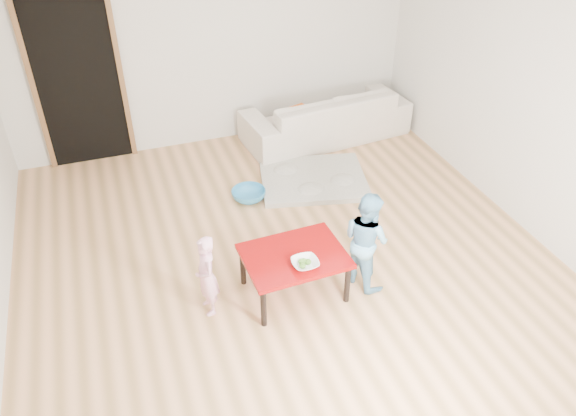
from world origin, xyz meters
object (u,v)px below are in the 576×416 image
red_table (294,273)px  child_blue (366,239)px  bowl (305,263)px  child_pink (207,276)px  sofa (326,115)px  basin (249,195)px

red_table → child_blue: 0.70m
bowl → child_pink: child_pink is taller
sofa → bowl: size_ratio=9.56×
child_pink → child_blue: 1.42m
sofa → child_blue: size_ratio=2.26×
sofa → child_pink: size_ratio=2.79×
sofa → red_table: size_ratio=2.47×
bowl → child_pink: size_ratio=0.29×
child_pink → child_blue: (1.41, -0.10, 0.09)m
red_table → bowl: bowl is taller
red_table → child_pink: bearing=177.1°
basin → child_pink: bearing=-117.6°
sofa → bowl: bearing=58.0°
bowl → child_pink: (-0.80, 0.21, -0.08)m
bowl → basin: 1.77m
sofa → red_table: bearing=56.0°
red_table → basin: (0.03, 1.55, -0.16)m
child_pink → basin: bearing=148.2°
sofa → red_table: (-1.40, -2.63, -0.10)m
bowl → child_blue: bearing=9.8°
child_pink → basin: (0.79, 1.51, -0.33)m
bowl → child_blue: (0.61, 0.11, 0.01)m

